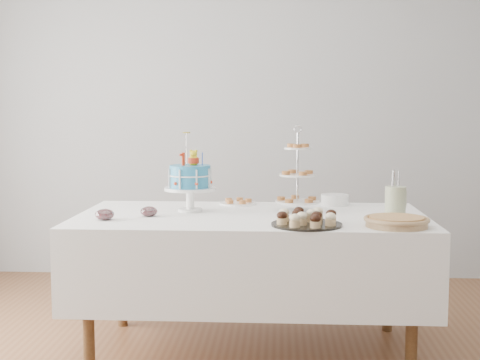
# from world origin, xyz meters

# --- Properties ---
(walls) EXTENTS (5.04, 4.04, 2.70)m
(walls) POSITION_xyz_m (0.00, 0.00, 1.35)
(walls) COLOR #A1A4A6
(walls) RESTS_ON floor
(table) EXTENTS (1.92, 1.02, 0.77)m
(table) POSITION_xyz_m (0.00, 0.30, 0.54)
(table) COLOR white
(table) RESTS_ON floor
(birthday_cake) EXTENTS (0.29, 0.29, 0.45)m
(birthday_cake) POSITION_xyz_m (-0.35, 0.39, 0.89)
(birthday_cake) COLOR white
(birthday_cake) RESTS_ON table
(cupcake_tray) EXTENTS (0.36, 0.36, 0.08)m
(cupcake_tray) POSITION_xyz_m (0.29, -0.04, 0.81)
(cupcake_tray) COLOR black
(cupcake_tray) RESTS_ON table
(pie) EXTENTS (0.32, 0.32, 0.05)m
(pie) POSITION_xyz_m (0.74, -0.04, 0.80)
(pie) COLOR tan
(pie) RESTS_ON table
(tiered_stand) EXTENTS (0.25, 0.25, 0.49)m
(tiered_stand) POSITION_xyz_m (0.26, 0.45, 0.97)
(tiered_stand) COLOR silver
(tiered_stand) RESTS_ON table
(plate_stack) EXTENTS (0.17, 0.17, 0.06)m
(plate_stack) POSITION_xyz_m (0.49, 0.70, 0.80)
(plate_stack) COLOR white
(plate_stack) RESTS_ON table
(pastry_plate) EXTENTS (0.22, 0.22, 0.03)m
(pastry_plate) POSITION_xyz_m (-0.10, 0.70, 0.78)
(pastry_plate) COLOR white
(pastry_plate) RESTS_ON table
(jam_bowl_a) EXTENTS (0.09, 0.09, 0.06)m
(jam_bowl_a) POSITION_xyz_m (-0.55, 0.21, 0.80)
(jam_bowl_a) COLOR silver
(jam_bowl_a) RESTS_ON table
(jam_bowl_b) EXTENTS (0.10, 0.10, 0.06)m
(jam_bowl_b) POSITION_xyz_m (-0.76, 0.07, 0.80)
(jam_bowl_b) COLOR silver
(jam_bowl_b) RESTS_ON table
(utensil_pitcher) EXTENTS (0.12, 0.11, 0.25)m
(utensil_pitcher) POSITION_xyz_m (0.78, 0.28, 0.86)
(utensil_pitcher) COLOR beige
(utensil_pitcher) RESTS_ON table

